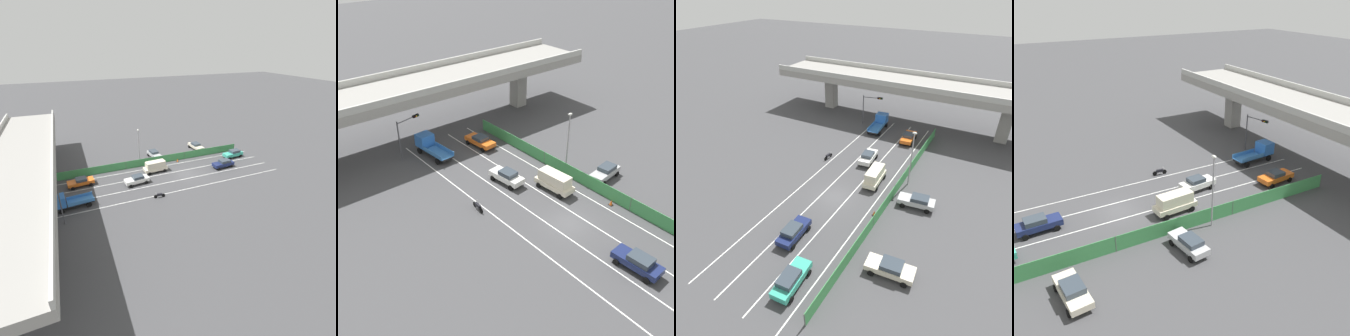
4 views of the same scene
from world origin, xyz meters
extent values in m
plane|color=#424244|center=(0.00, 0.00, 0.00)|extent=(300.00, 300.00, 0.00)
cube|color=silver|center=(-5.12, 3.83, 0.00)|extent=(0.14, 43.65, 0.01)
cube|color=silver|center=(-1.71, 3.83, 0.00)|extent=(0.14, 43.65, 0.01)
cube|color=silver|center=(1.71, 3.83, 0.00)|extent=(0.14, 43.65, 0.01)
cube|color=silver|center=(5.12, 3.83, 0.00)|extent=(0.14, 43.65, 0.01)
cube|color=gray|center=(0.00, 27.65, 7.36)|extent=(53.69, 9.94, 1.22)
cube|color=#B2B2AD|center=(0.00, 22.89, 8.41)|extent=(53.69, 0.30, 0.90)
cube|color=#B2B2AD|center=(0.00, 32.42, 8.41)|extent=(53.69, 0.30, 0.90)
cube|color=gray|center=(-17.18, 27.65, 3.37)|extent=(2.03, 2.03, 6.75)
cube|color=gray|center=(17.18, 27.65, 3.37)|extent=(2.03, 2.03, 6.75)
cube|color=#3D8E4C|center=(6.71, 3.83, 0.83)|extent=(0.06, 39.65, 1.67)
cylinder|color=#4C514C|center=(6.71, -16.00, 0.83)|extent=(0.10, 0.10, 1.67)
cylinder|color=#4C514C|center=(6.71, -2.78, 0.83)|extent=(0.10, 0.10, 1.67)
cylinder|color=#4C514C|center=(6.71, 10.44, 0.83)|extent=(0.10, 0.10, 1.67)
cylinder|color=#4C514C|center=(6.71, 23.65, 0.83)|extent=(0.10, 0.10, 1.67)
cube|color=beige|center=(3.26, 5.28, 0.78)|extent=(2.10, 4.83, 0.59)
cube|color=beige|center=(3.26, 5.28, 1.67)|extent=(1.83, 3.97, 1.19)
cylinder|color=black|center=(2.25, 6.82, 0.32)|extent=(0.26, 0.65, 0.64)
cylinder|color=black|center=(4.06, 6.94, 0.32)|extent=(0.26, 0.65, 0.64)
cylinder|color=black|center=(2.46, 3.62, 0.32)|extent=(0.26, 0.65, 0.64)
cylinder|color=black|center=(4.26, 3.73, 0.32)|extent=(0.26, 0.65, 0.64)
cube|color=orange|center=(3.20, 19.62, 0.78)|extent=(2.22, 4.75, 0.59)
cube|color=#333D47|center=(3.20, 19.51, 1.30)|extent=(1.77, 1.98, 0.46)
cylinder|color=black|center=(2.15, 21.11, 0.32)|extent=(0.27, 0.66, 0.64)
cylinder|color=black|center=(3.99, 21.26, 0.32)|extent=(0.27, 0.66, 0.64)
cylinder|color=black|center=(2.40, 17.99, 0.32)|extent=(0.27, 0.66, 0.64)
cylinder|color=black|center=(4.24, 18.14, 0.32)|extent=(0.27, 0.66, 0.64)
cube|color=navy|center=(-0.15, -8.39, 0.79)|extent=(1.99, 4.59, 0.62)
cube|color=#333D47|center=(-0.13, -8.68, 1.37)|extent=(1.65, 2.19, 0.53)
cylinder|color=black|center=(-1.10, -6.90, 0.32)|extent=(0.25, 0.65, 0.64)
cylinder|color=black|center=(0.64, -6.81, 0.32)|extent=(0.25, 0.65, 0.64)
cylinder|color=black|center=(-0.94, -9.96, 0.32)|extent=(0.25, 0.65, 0.64)
cylinder|color=black|center=(0.80, -9.87, 0.32)|extent=(0.25, 0.65, 0.64)
cube|color=teal|center=(3.38, -13.34, 0.81)|extent=(2.09, 4.72, 0.65)
cube|color=#333D47|center=(3.42, -13.74, 1.41)|extent=(1.69, 2.30, 0.56)
cylinder|color=black|center=(2.40, -11.85, 0.32)|extent=(0.27, 0.66, 0.64)
cylinder|color=black|center=(4.11, -11.71, 0.32)|extent=(0.27, 0.66, 0.64)
cylinder|color=black|center=(2.66, -14.96, 0.32)|extent=(0.27, 0.66, 0.64)
cylinder|color=black|center=(4.37, -14.82, 0.32)|extent=(0.27, 0.66, 0.64)
cube|color=white|center=(0.05, 10.06, 0.81)|extent=(2.18, 4.56, 0.66)
cube|color=#333D47|center=(0.07, 9.84, 1.40)|extent=(1.72, 2.05, 0.51)
cylinder|color=black|center=(-0.97, 11.47, 0.32)|extent=(0.28, 0.66, 0.64)
cylinder|color=black|center=(0.76, 11.64, 0.32)|extent=(0.28, 0.66, 0.64)
cylinder|color=black|center=(-0.67, 8.48, 0.32)|extent=(0.28, 0.66, 0.64)
cylinder|color=black|center=(1.06, 8.66, 0.32)|extent=(0.28, 0.66, 0.64)
cube|color=black|center=(-3.22, 21.15, 0.73)|extent=(2.08, 6.10, 0.25)
cube|color=blue|center=(-3.38, 23.24, 1.69)|extent=(2.17, 1.95, 1.68)
cube|color=#3875BC|center=(-3.15, 20.18, 0.90)|extent=(2.34, 4.19, 0.10)
cube|color=#3875BC|center=(-4.12, 20.10, 1.17)|extent=(0.39, 4.04, 0.55)
cube|color=#3875BC|center=(-2.17, 20.25, 1.17)|extent=(0.39, 4.04, 0.55)
cylinder|color=black|center=(-4.39, 23.10, 0.40)|extent=(0.32, 0.82, 0.80)
cylinder|color=black|center=(-2.36, 23.26, 0.40)|extent=(0.32, 0.82, 0.80)
cylinder|color=black|center=(-4.08, 19.04, 0.40)|extent=(0.32, 0.82, 0.80)
cylinder|color=black|center=(-2.05, 19.19, 0.40)|extent=(0.32, 0.82, 0.80)
cylinder|color=black|center=(-5.77, 8.51, 0.30)|extent=(0.15, 0.61, 0.60)
cylinder|color=black|center=(-5.90, 7.16, 0.30)|extent=(0.15, 0.61, 0.60)
cube|color=black|center=(-5.83, 7.84, 0.58)|extent=(0.36, 0.94, 0.36)
cylinder|color=#B2B2B2|center=(-5.78, 8.40, 0.92)|extent=(0.60, 0.08, 0.03)
cube|color=beige|center=(10.76, -7.84, 0.78)|extent=(4.83, 2.22, 0.59)
cube|color=#333D47|center=(10.90, -7.82, 1.32)|extent=(2.20, 1.78, 0.51)
cylinder|color=black|center=(9.25, -8.88, 0.32)|extent=(0.66, 0.27, 0.64)
cylinder|color=black|center=(9.09, -7.07, 0.32)|extent=(0.66, 0.27, 0.64)
cylinder|color=black|center=(12.42, -8.61, 0.32)|extent=(0.66, 0.27, 0.64)
cylinder|color=black|center=(12.27, -6.79, 0.32)|extent=(0.66, 0.27, 0.64)
cube|color=#B2B5B7|center=(9.81, 3.17, 0.79)|extent=(4.60, 2.24, 0.62)
cube|color=#333D47|center=(10.22, 3.22, 1.35)|extent=(2.27, 1.75, 0.49)
cylinder|color=black|center=(8.42, 2.13, 0.32)|extent=(0.66, 0.29, 0.64)
cylinder|color=black|center=(8.22, 3.84, 0.32)|extent=(0.66, 0.29, 0.64)
cylinder|color=black|center=(11.41, 2.49, 0.32)|extent=(0.66, 0.29, 0.64)
cylinder|color=black|center=(11.20, 4.20, 0.32)|extent=(0.66, 0.29, 0.64)
cylinder|color=#47474C|center=(-7.15, 22.81, 2.79)|extent=(0.18, 0.18, 5.59)
cylinder|color=#47474C|center=(-5.47, 23.22, 5.29)|extent=(3.38, 0.94, 0.12)
cube|color=black|center=(-4.13, 23.55, 5.29)|extent=(1.00, 0.50, 0.32)
sphere|color=#390706|center=(-4.39, 23.32, 5.29)|extent=(0.20, 0.20, 0.20)
sphere|color=#EFA319|center=(-4.09, 23.40, 5.29)|extent=(0.20, 0.20, 0.20)
sphere|color=black|center=(-3.80, 23.47, 5.29)|extent=(0.20, 0.20, 0.20)
cylinder|color=gray|center=(7.39, 7.32, 3.78)|extent=(0.16, 0.16, 7.57)
ellipsoid|color=silver|center=(7.39, 7.32, 7.75)|extent=(0.60, 0.36, 0.28)
cone|color=orange|center=(5.99, -0.83, 0.33)|extent=(0.36, 0.36, 0.67)
cube|color=black|center=(5.99, -0.83, 0.01)|extent=(0.47, 0.47, 0.03)
camera|label=1|loc=(-39.11, 20.01, 23.28)|focal=26.81mm
camera|label=2|loc=(-26.28, -21.60, 26.68)|focal=43.65mm
camera|label=3|loc=(16.14, -26.40, 24.00)|focal=32.01mm
camera|label=4|loc=(34.99, -11.50, 22.30)|focal=41.00mm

